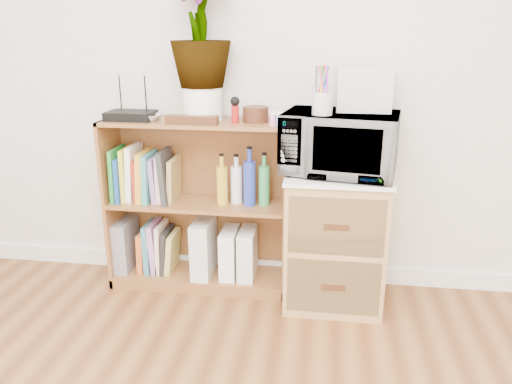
# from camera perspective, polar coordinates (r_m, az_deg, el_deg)

# --- Properties ---
(skirting_board) EXTENTS (4.00, 0.02, 0.10)m
(skirting_board) POSITION_cam_1_polar(r_m,az_deg,el_deg) (3.01, 0.93, -8.62)
(skirting_board) COLOR white
(skirting_board) RESTS_ON ground
(bookshelf) EXTENTS (1.00, 0.30, 0.95)m
(bookshelf) POSITION_cam_1_polar(r_m,az_deg,el_deg) (2.78, -6.56, -1.57)
(bookshelf) COLOR brown
(bookshelf) RESTS_ON ground
(wicker_unit) EXTENTS (0.50, 0.45, 0.70)m
(wicker_unit) POSITION_cam_1_polar(r_m,az_deg,el_deg) (2.68, 8.95, -5.39)
(wicker_unit) COLOR #9E7542
(wicker_unit) RESTS_ON ground
(microwave) EXTENTS (0.60, 0.45, 0.30)m
(microwave) POSITION_cam_1_polar(r_m,az_deg,el_deg) (2.50, 9.53, 5.52)
(microwave) COLOR silver
(microwave) RESTS_ON wicker_unit
(pen_cup) EXTENTS (0.10, 0.10, 0.11)m
(pen_cup) POSITION_cam_1_polar(r_m,az_deg,el_deg) (2.39, 7.60, 10.00)
(pen_cup) COLOR silver
(pen_cup) RESTS_ON microwave
(small_appliance) EXTENTS (0.26, 0.22, 0.20)m
(small_appliance) POSITION_cam_1_polar(r_m,az_deg,el_deg) (2.56, 12.22, 11.40)
(small_appliance) COLOR silver
(small_appliance) RESTS_ON microwave
(router) EXTENTS (0.25, 0.17, 0.04)m
(router) POSITION_cam_1_polar(r_m,az_deg,el_deg) (2.75, -14.11, 8.48)
(router) COLOR black
(router) RESTS_ON bookshelf
(white_bowl) EXTENTS (0.13, 0.13, 0.03)m
(white_bowl) POSITION_cam_1_polar(r_m,az_deg,el_deg) (2.70, -12.23, 8.33)
(white_bowl) COLOR silver
(white_bowl) RESTS_ON bookshelf
(plant_pot) EXTENTS (0.20, 0.20, 0.17)m
(plant_pot) POSITION_cam_1_polar(r_m,az_deg,el_deg) (2.66, -6.14, 10.00)
(plant_pot) COLOR white
(plant_pot) RESTS_ON bookshelf
(potted_plant) EXTENTS (0.32, 0.32, 0.57)m
(potted_plant) POSITION_cam_1_polar(r_m,az_deg,el_deg) (2.63, -6.43, 18.07)
(potted_plant) COLOR #28662E
(potted_plant) RESTS_ON plant_pot
(trinket_box) EXTENTS (0.26, 0.07, 0.04)m
(trinket_box) POSITION_cam_1_polar(r_m,az_deg,el_deg) (2.56, -7.33, 8.17)
(trinket_box) COLOR #36210E
(trinket_box) RESTS_ON bookshelf
(kokeshi_doll) EXTENTS (0.04, 0.04, 0.09)m
(kokeshi_doll) POSITION_cam_1_polar(r_m,az_deg,el_deg) (2.57, -2.40, 8.85)
(kokeshi_doll) COLOR maroon
(kokeshi_doll) RESTS_ON bookshelf
(wooden_bowl) EXTENTS (0.13, 0.13, 0.08)m
(wooden_bowl) POSITION_cam_1_polar(r_m,az_deg,el_deg) (2.60, -0.05, 8.88)
(wooden_bowl) COLOR #341A0E
(wooden_bowl) RESTS_ON bookshelf
(paint_jars) EXTENTS (0.11, 0.04, 0.06)m
(paint_jars) POSITION_cam_1_polar(r_m,az_deg,el_deg) (2.49, 2.68, 8.19)
(paint_jars) COLOR #DA7989
(paint_jars) RESTS_ON bookshelf
(file_box) EXTENTS (0.09, 0.23, 0.29)m
(file_box) POSITION_cam_1_polar(r_m,az_deg,el_deg) (3.02, -14.65, -5.77)
(file_box) COLOR slate
(file_box) RESTS_ON bookshelf
(magazine_holder_left) EXTENTS (0.10, 0.26, 0.32)m
(magazine_holder_left) POSITION_cam_1_polar(r_m,az_deg,el_deg) (2.86, -5.99, -6.26)
(magazine_holder_left) COLOR silver
(magazine_holder_left) RESTS_ON bookshelf
(magazine_holder_mid) EXTENTS (0.09, 0.22, 0.27)m
(magazine_holder_mid) POSITION_cam_1_polar(r_m,az_deg,el_deg) (2.84, -3.02, -6.92)
(magazine_holder_mid) COLOR white
(magazine_holder_mid) RESTS_ON bookshelf
(magazine_holder_right) EXTENTS (0.09, 0.22, 0.28)m
(magazine_holder_right) POSITION_cam_1_polar(r_m,az_deg,el_deg) (2.82, -0.97, -7.01)
(magazine_holder_right) COLOR silver
(magazine_holder_right) RESTS_ON bookshelf
(cookbooks) EXTENTS (0.34, 0.20, 0.30)m
(cookbooks) POSITION_cam_1_polar(r_m,az_deg,el_deg) (2.82, -12.49, 1.81)
(cookbooks) COLOR #217E2D
(cookbooks) RESTS_ON bookshelf
(liquor_bottles) EXTENTS (0.28, 0.06, 0.31)m
(liquor_bottles) POSITION_cam_1_polar(r_m,az_deg,el_deg) (2.68, -1.41, 1.49)
(liquor_bottles) COLOR gold
(liquor_bottles) RESTS_ON bookshelf
(lower_books) EXTENTS (0.22, 0.19, 0.29)m
(lower_books) POSITION_cam_1_polar(r_m,az_deg,el_deg) (2.95, -11.12, -6.29)
(lower_books) COLOR #BE5921
(lower_books) RESTS_ON bookshelf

